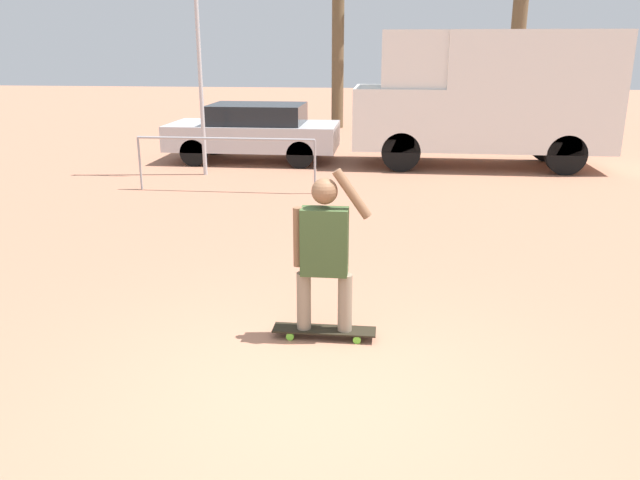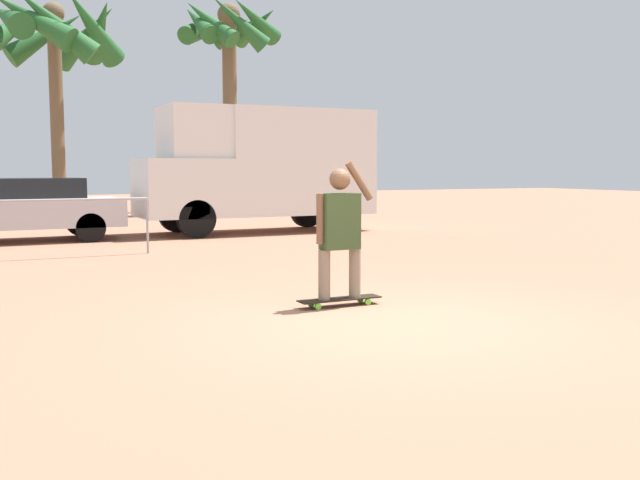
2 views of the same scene
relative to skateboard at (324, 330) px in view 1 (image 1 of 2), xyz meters
The scene contains 6 objects.
ground_plane 1.08m from the skateboard, 88.74° to the right, with size 80.00×80.00×0.00m, color #A36B51.
skateboard is the anchor object (origin of this frame).
person_skateboarder 0.88m from the skateboard, behind, with size 0.74×0.25×1.62m.
camper_van 10.24m from the skateboard, 73.73° to the left, with size 5.92×2.05×3.12m.
parked_car_silver 10.20m from the skateboard, 105.85° to the left, with size 4.18×1.93×1.41m.
plaza_railing_segment 6.86m from the skateboard, 112.54° to the left, with size 3.58×0.05×1.08m.
Camera 1 is at (0.56, -4.52, 2.77)m, focal length 35.00 mm.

